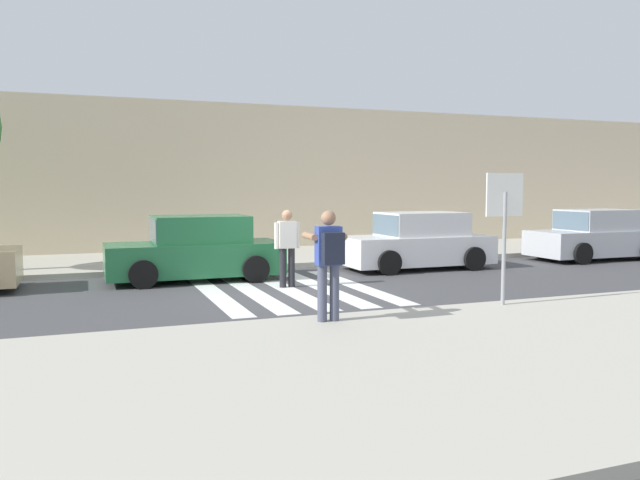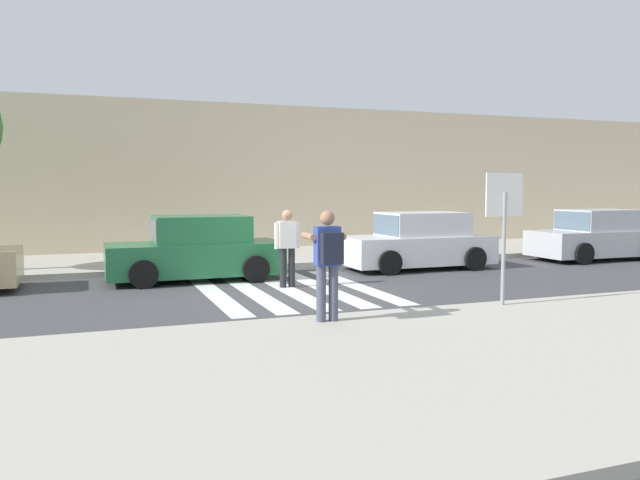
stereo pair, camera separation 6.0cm
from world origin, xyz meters
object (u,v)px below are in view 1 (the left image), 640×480
stop_sign (504,209)px  parked_car_silver (595,236)px  parked_car_green (196,250)px  parked_car_white (418,242)px  pedestrian_crossing (287,244)px  photographer_with_backpack (329,256)px

stop_sign → parked_car_silver: (7.85, 5.81, -1.11)m
parked_car_green → parked_car_white: bearing=-0.0°
parked_car_green → pedestrian_crossing: bearing=-46.2°
pedestrian_crossing → photographer_with_backpack: bearing=-99.2°
parked_car_silver → parked_car_green: bearing=180.0°
stop_sign → parked_car_green: bearing=127.3°
parked_car_green → parked_car_silver: (12.28, -0.00, 0.00)m
parked_car_green → parked_car_silver: bearing=-0.0°
parked_car_silver → pedestrian_crossing: bearing=-170.4°
parked_car_white → photographer_with_backpack: bearing=-129.7°
parked_car_silver → stop_sign: bearing=-143.5°
parked_car_silver → photographer_with_backpack: bearing=-151.8°
parked_car_green → parked_car_white: size_ratio=1.00×
stop_sign → parked_car_green: (-4.43, 5.81, -1.11)m
stop_sign → pedestrian_crossing: stop_sign is taller
pedestrian_crossing → parked_car_silver: 10.72m
stop_sign → parked_car_white: bearing=74.6°
photographer_with_backpack → parked_car_green: bearing=99.6°
parked_car_green → parked_car_white: (6.03, -0.00, 0.00)m
pedestrian_crossing → parked_car_white: 4.69m
parked_car_green → stop_sign: bearing=-52.7°
stop_sign → photographer_with_backpack: size_ratio=1.35×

